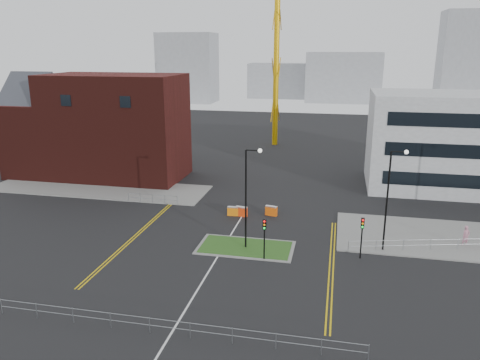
{
  "coord_description": "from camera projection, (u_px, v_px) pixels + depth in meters",
  "views": [
    {
      "loc": [
        9.63,
        -30.01,
        17.34
      ],
      "look_at": [
        0.5,
        12.58,
        5.0
      ],
      "focal_mm": 35.0,
      "sensor_mm": 36.0,
      "label": 1
    }
  ],
  "objects": [
    {
      "name": "barrier_left",
      "position": [
        233.0,
        211.0,
        50.0
      ],
      "size": [
        1.2,
        0.45,
        1.0
      ],
      "color": "orange",
      "rests_on": "ground"
    },
    {
      "name": "office_block",
      "position": [
        473.0,
        142.0,
        58.09
      ],
      "size": [
        25.0,
        12.2,
        12.0
      ],
      "color": "#A9ABAE",
      "rests_on": "ground"
    },
    {
      "name": "skyline_c",
      "position": [
        464.0,
        59.0,
        139.6
      ],
      "size": [
        14.0,
        12.0,
        28.0
      ],
      "primitive_type": "cube",
      "color": "gray",
      "rests_on": "ground"
    },
    {
      "name": "brick_building",
      "position": [
        96.0,
        127.0,
        64.0
      ],
      "size": [
        24.2,
        10.07,
        14.24
      ],
      "color": "#401410",
      "rests_on": "ground"
    },
    {
      "name": "ground",
      "position": [
        198.0,
        289.0,
        34.9
      ],
      "size": [
        200.0,
        200.0,
        0.0
      ],
      "primitive_type": "plane",
      "color": "black",
      "rests_on": "ground"
    },
    {
      "name": "skyline_b",
      "position": [
        343.0,
        77.0,
        153.0
      ],
      "size": [
        24.0,
        12.0,
        16.0
      ],
      "primitive_type": "cube",
      "color": "gray",
      "rests_on": "ground"
    },
    {
      "name": "yellow_left_a",
      "position": [
        141.0,
        230.0,
        46.12
      ],
      "size": [
        0.12,
        24.0,
        0.01
      ],
      "primitive_type": "cube",
      "color": "gold",
      "rests_on": "ground"
    },
    {
      "name": "skyline_d",
      "position": [
        292.0,
        81.0,
        166.58
      ],
      "size": [
        30.0,
        12.0,
        12.0
      ],
      "primitive_type": "cube",
      "color": "gray",
      "rests_on": "ground"
    },
    {
      "name": "yellow_right_b",
      "position": [
        333.0,
        266.0,
        38.56
      ],
      "size": [
        0.12,
        20.0,
        0.01
      ],
      "primitive_type": "cube",
      "color": "gold",
      "rests_on": "ground"
    },
    {
      "name": "barrier_mid",
      "position": [
        271.0,
        210.0,
        50.02
      ],
      "size": [
        1.32,
        0.7,
        1.06
      ],
      "color": "#FD600E",
      "rests_on": "ground"
    },
    {
      "name": "barrier_right",
      "position": [
        241.0,
        211.0,
        49.81
      ],
      "size": [
        1.31,
        0.61,
        1.06
      ],
      "color": "#FC3E0E",
      "rests_on": "ground"
    },
    {
      "name": "streetlamp_right_near",
      "position": [
        390.0,
        193.0,
        39.96
      ],
      "size": [
        1.46,
        0.36,
        9.18
      ],
      "color": "black",
      "rests_on": "ground"
    },
    {
      "name": "pavement_left",
      "position": [
        99.0,
        188.0,
        59.61
      ],
      "size": [
        28.0,
        8.0,
        0.12
      ],
      "primitive_type": "cube",
      "color": "slate",
      "rests_on": "ground"
    },
    {
      "name": "yellow_left_b",
      "position": [
        143.0,
        230.0,
        46.06
      ],
      "size": [
        0.12,
        24.0,
        0.01
      ],
      "primitive_type": "cube",
      "color": "gold",
      "rests_on": "ground"
    },
    {
      "name": "yellow_right_a",
      "position": [
        330.0,
        265.0,
        38.62
      ],
      "size": [
        0.12,
        20.0,
        0.01
      ],
      "primitive_type": "cube",
      "color": "gold",
      "rests_on": "ground"
    },
    {
      "name": "centre_line",
      "position": [
        206.0,
        276.0,
        36.78
      ],
      "size": [
        0.15,
        30.0,
        0.01
      ],
      "primitive_type": "cube",
      "color": "silver",
      "rests_on": "ground"
    },
    {
      "name": "pavement_right",
      "position": [
        468.0,
        240.0,
        43.61
      ],
      "size": [
        24.0,
        10.0,
        0.12
      ],
      "primitive_type": "cube",
      "color": "slate",
      "rests_on": "ground"
    },
    {
      "name": "streetlamp_island",
      "position": [
        248.0,
        191.0,
        40.5
      ],
      "size": [
        1.46,
        0.36,
        9.18
      ],
      "color": "black",
      "rests_on": "ground"
    },
    {
      "name": "grass_island",
      "position": [
        246.0,
        247.0,
        42.0
      ],
      "size": [
        8.0,
        4.0,
        0.12
      ],
      "primitive_type": "cube",
      "color": "#254C19",
      "rests_on": "ground"
    },
    {
      "name": "railing_right",
      "position": [
        458.0,
        242.0,
        41.37
      ],
      "size": [
        19.05,
        5.05,
        1.1
      ],
      "color": "gray",
      "rests_on": "ground"
    },
    {
      "name": "railing_left",
      "position": [
        152.0,
        197.0,
        53.85
      ],
      "size": [
        6.05,
        0.05,
        1.1
      ],
      "color": "gray",
      "rests_on": "ground"
    },
    {
      "name": "traffic_light_right",
      "position": [
        362.0,
        230.0,
        39.28
      ],
      "size": [
        0.28,
        0.33,
        3.65
      ],
      "color": "black",
      "rests_on": "ground"
    },
    {
      "name": "traffic_light_island",
      "position": [
        264.0,
        231.0,
        39.02
      ],
      "size": [
        0.28,
        0.33,
        3.65
      ],
      "color": "black",
      "rests_on": "ground"
    },
    {
      "name": "skyline_a",
      "position": [
        188.0,
        68.0,
        152.85
      ],
      "size": [
        18.0,
        12.0,
        22.0
      ],
      "primitive_type": "cube",
      "color": "gray",
      "rests_on": "ground"
    },
    {
      "name": "pedestrian",
      "position": [
        466.0,
        236.0,
        42.1
      ],
      "size": [
        0.85,
        0.74,
        1.98
      ],
      "primitive_type": "imported",
      "rotation": [
        0.0,
        0.0,
        0.45
      ],
      "color": "#C47F95",
      "rests_on": "ground"
    },
    {
      "name": "island_kerb",
      "position": [
        246.0,
        248.0,
        42.01
      ],
      "size": [
        8.6,
        4.6,
        0.08
      ],
      "primitive_type": "cube",
      "color": "slate",
      "rests_on": "ground"
    },
    {
      "name": "railing_front",
      "position": [
        170.0,
        324.0,
        29.04
      ],
      "size": [
        24.05,
        0.05,
        1.1
      ],
      "color": "gray",
      "rests_on": "ground"
    }
  ]
}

